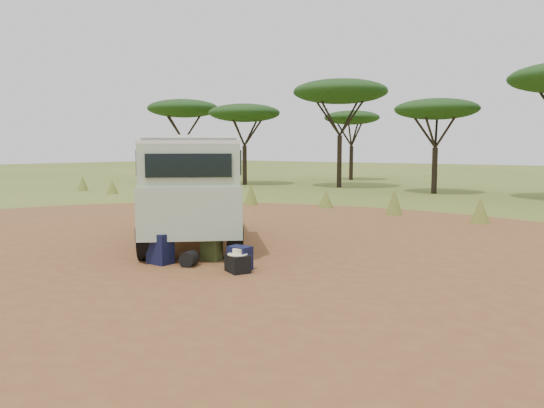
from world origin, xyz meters
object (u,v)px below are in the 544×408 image
Objects in this scene: backpack_black at (163,245)px; backpack_olive at (212,249)px; backpack_navy at (160,249)px; safari_vehicle at (193,193)px; duffel_navy at (240,258)px; hard_case at (238,264)px; walking_staff at (159,203)px.

backpack_black reaches higher than backpack_olive.
backpack_navy is at bearing -65.37° from backpack_black.
backpack_olive is at bearing 11.81° from safari_vehicle.
backpack_navy is at bearing -140.34° from backpack_olive.
safari_vehicle is 3.23m from duffel_navy.
hard_case is (0.08, -0.16, -0.06)m from duffel_navy.
safari_vehicle is at bearing 118.08° from backpack_navy.
backpack_olive reaches higher than hard_case.
walking_staff is 2.57× the size of backpack_navy.
backpack_black is 1.04× the size of backpack_olive.
safari_vehicle reaches higher than walking_staff.
duffel_navy is at bearing -65.27° from walking_staff.
walking_staff is 3.08× the size of backpack_olive.
duffel_navy is (5.01, -2.40, -0.54)m from walking_staff.
duffel_navy reaches higher than hard_case.
walking_staff is 4.50m from backpack_navy.
walking_staff is at bearing -156.17° from safari_vehicle.
duffel_navy is (2.04, 0.10, -0.04)m from backpack_black.
backpack_navy is (3.39, -2.93, -0.45)m from walking_staff.
duffel_navy is 0.19m from hard_case.
walking_staff is 5.73m from hard_case.
duffel_navy is (1.63, 0.53, -0.08)m from backpack_navy.
safari_vehicle is at bearing 174.74° from hard_case.
backpack_black is 0.87× the size of backpack_navy.
hard_case is (2.11, -0.06, -0.10)m from backpack_black.
safari_vehicle is 3.38m from hard_case.
backpack_black reaches higher than hard_case.
hard_case is (1.70, 0.37, -0.14)m from backpack_navy.
walking_staff is 5.58m from duffel_navy.
walking_staff reaches higher than duffel_navy.
safari_vehicle is 1.94m from backpack_black.
backpack_navy reaches higher than backpack_olive.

